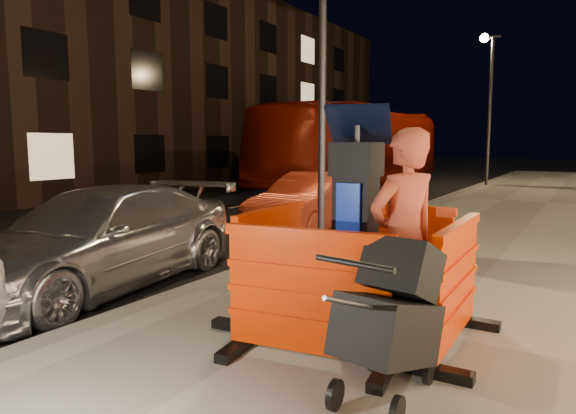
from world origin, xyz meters
The scene contains 15 objects.
ground_plane centered at (0.00, 0.00, 0.00)m, with size 120.00×120.00×0.00m, color black.
sidewalk centered at (3.00, 0.00, 0.07)m, with size 6.00×60.00×0.15m, color gray.
kerb centered at (0.00, 0.00, 0.07)m, with size 0.30×60.00×0.15m, color slate.
parking_kiosk centered at (2.30, -0.24, 1.15)m, with size 0.63×0.63×2.00m, color black.
barrier_front centered at (2.30, -1.19, 0.71)m, with size 1.43×0.59×1.12m, color red.
barrier_back centered at (2.30, 0.71, 0.71)m, with size 1.43×0.59×1.12m, color red.
barrier_kerbside centered at (1.35, -0.24, 0.71)m, with size 1.43×0.59×1.12m, color red.
barrier_bldgside centered at (3.25, -0.24, 0.71)m, with size 1.43×0.59×1.12m, color red.
car_silver centered at (-1.43, -0.19, 0.00)m, with size 1.86×4.57×1.33m, color silver.
car_red centered at (-1.05, 5.16, 0.00)m, with size 1.35×3.88×1.28m, color maroon.
bus_doubledecker centered at (-4.57, 15.43, 0.00)m, with size 2.86×12.24×3.41m, color #901405.
man centered at (2.83, -0.44, 1.11)m, with size 0.70×0.46×1.91m, color #BA4932.
stroller centered at (3.03, -1.34, 0.69)m, with size 0.56×0.86×1.08m, color black.
street_lamp_mid centered at (0.25, 3.00, 3.15)m, with size 0.12×0.12×6.00m, color #3F3F44.
street_lamp_far centered at (0.25, 18.00, 3.15)m, with size 0.12×0.12×6.00m, color #3F3F44.
Camera 1 is at (4.22, -4.66, 1.94)m, focal length 32.00 mm.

